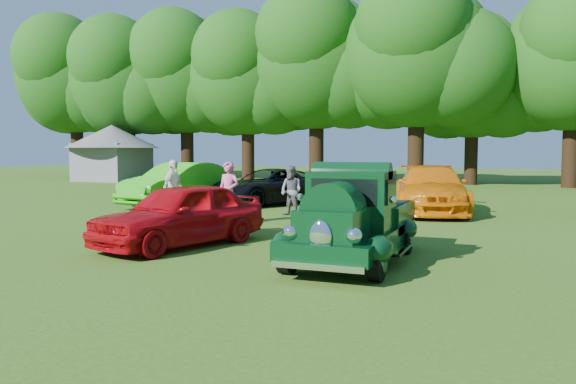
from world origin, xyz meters
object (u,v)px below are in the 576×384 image
at_px(back_car_black, 268,187).
at_px(spectator_white, 173,188).
at_px(back_car_orange, 431,189).
at_px(gazebo, 112,146).
at_px(spectator_pink, 229,193).
at_px(spectator_grey, 291,191).
at_px(hero_pickup, 354,222).
at_px(back_car_lime, 180,184).
at_px(red_convertible, 180,214).

height_order(back_car_black, spectator_white, spectator_white).
xyz_separation_m(back_car_orange, gazebo, (-23.45, 12.78, 1.61)).
bearing_deg(spectator_pink, spectator_grey, 72.67).
bearing_deg(hero_pickup, spectator_grey, 120.38).
xyz_separation_m(back_car_orange, spectator_grey, (-4.00, -2.64, 0.01)).
distance_m(back_car_black, gazebo, 21.13).
relative_size(back_car_lime, back_car_orange, 0.91).
bearing_deg(red_convertible, back_car_black, 118.56).
distance_m(back_car_orange, gazebo, 26.75).
height_order(hero_pickup, back_car_lime, hero_pickup).
bearing_deg(back_car_orange, gazebo, 139.87).
bearing_deg(red_convertible, back_car_lime, 138.89).
height_order(hero_pickup, back_car_black, hero_pickup).
xyz_separation_m(hero_pickup, back_car_black, (-6.01, 9.73, -0.04)).
bearing_deg(back_car_lime, back_car_black, 40.64).
bearing_deg(back_car_lime, spectator_white, -50.73).
xyz_separation_m(red_convertible, back_car_black, (-2.06, 9.47, -0.00)).
relative_size(red_convertible, back_car_orange, 0.75).
relative_size(back_car_orange, spectator_pink, 3.08).
xyz_separation_m(hero_pickup, spectator_grey, (-3.77, 6.44, 0.07)).
bearing_deg(gazebo, red_convertible, -48.25).
relative_size(back_car_lime, gazebo, 0.78).
xyz_separation_m(back_car_orange, spectator_white, (-7.43, -4.11, 0.11)).
xyz_separation_m(back_car_black, spectator_white, (-1.20, -4.76, 0.20)).
bearing_deg(hero_pickup, spectator_white, 145.43).
bearing_deg(gazebo, spectator_pink, -44.03).
bearing_deg(spectator_grey, back_car_lime, -176.26).
xyz_separation_m(back_car_black, gazebo, (-17.22, 12.13, 1.71)).
bearing_deg(back_car_orange, back_car_black, 162.53).
relative_size(hero_pickup, back_car_orange, 0.80).
distance_m(back_car_orange, spectator_white, 8.50).
bearing_deg(spectator_pink, back_car_orange, 49.58).
relative_size(spectator_pink, gazebo, 0.28).
distance_m(spectator_pink, spectator_white, 2.69).
relative_size(red_convertible, spectator_white, 2.27).
distance_m(red_convertible, spectator_white, 5.73).
distance_m(hero_pickup, red_convertible, 3.96).
bearing_deg(spectator_grey, red_convertible, -70.80).
xyz_separation_m(red_convertible, spectator_white, (-3.26, 4.71, 0.20)).
height_order(spectator_pink, gazebo, gazebo).
bearing_deg(spectator_pink, back_car_lime, 139.60).
xyz_separation_m(back_car_lime, back_car_black, (2.90, 1.71, -0.12)).
bearing_deg(spectator_white, back_car_orange, -64.41).
relative_size(hero_pickup, spectator_white, 2.42).
xyz_separation_m(hero_pickup, red_convertible, (-3.95, 0.26, -0.04)).
bearing_deg(hero_pickup, back_car_black, 121.70).
distance_m(red_convertible, spectator_grey, 6.18).
relative_size(red_convertible, back_car_lime, 0.82).
relative_size(hero_pickup, back_car_black, 0.87).
relative_size(back_car_lime, spectator_white, 2.76).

